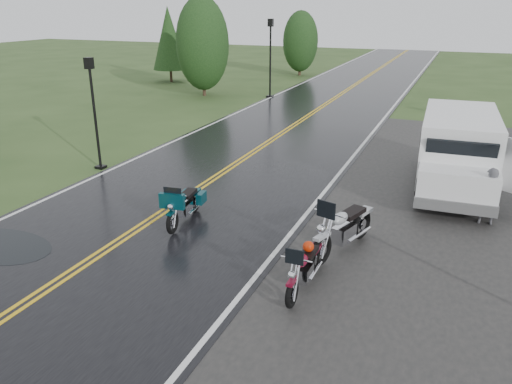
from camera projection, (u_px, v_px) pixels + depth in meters
ground at (123, 240)px, 12.51m from camera, size 120.00×120.00×0.00m
road at (267, 143)px, 21.15m from camera, size 8.00×100.00×0.04m
motorcycle_red at (292, 283)px, 9.47m from camera, size 0.74×2.00×1.18m
motorcycle_teal at (172, 213)px, 12.55m from camera, size 1.01×2.14×1.22m
motorcycle_silver at (322, 238)px, 10.95m from camera, size 1.61×2.67×1.48m
van_white at (423, 167)px, 14.19m from camera, size 2.55×6.21×2.40m
person_at_van at (488, 197)px, 13.14m from camera, size 0.60×0.42×1.57m
lamp_post_near_left at (95, 114)px, 17.31m from camera, size 0.34×0.34×3.93m
lamp_post_far_left at (270, 58)px, 30.91m from camera, size 0.41×0.41×4.79m
tree_left_mid at (203, 54)px, 31.40m from camera, size 3.34×3.34×5.22m
tree_left_far at (300, 48)px, 40.79m from camera, size 2.85×2.85×4.38m
pine_left_far at (169, 46)px, 37.16m from camera, size 2.56×2.56×5.33m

